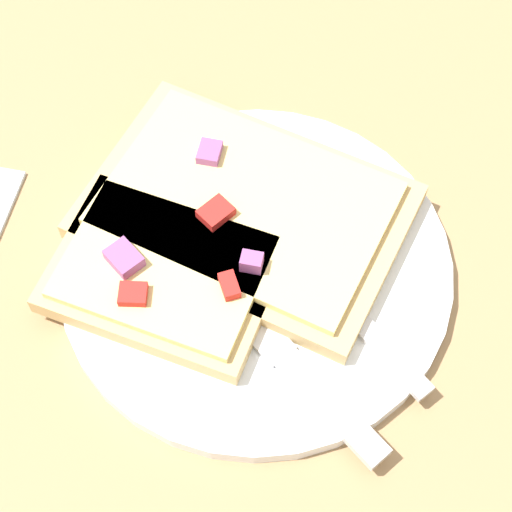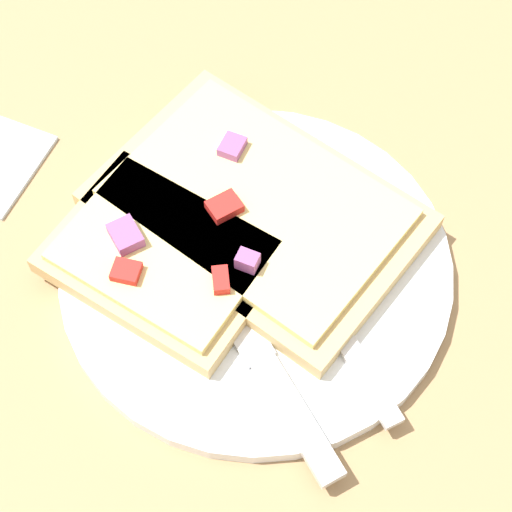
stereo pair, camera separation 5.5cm
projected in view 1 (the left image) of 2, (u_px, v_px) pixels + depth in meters
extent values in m
plane|color=#9E7A51|center=(256.00, 272.00, 0.57)|extent=(4.00, 4.00, 0.00)
cylinder|color=white|center=(256.00, 268.00, 0.56)|extent=(0.26, 0.26, 0.01)
cube|color=silver|center=(352.00, 314.00, 0.53)|extent=(0.11, 0.10, 0.01)
cube|color=silver|center=(259.00, 214.00, 0.57)|extent=(0.06, 0.05, 0.01)
cube|color=silver|center=(235.00, 166.00, 0.59)|extent=(0.02, 0.02, 0.00)
cube|color=silver|center=(226.00, 172.00, 0.59)|extent=(0.02, 0.02, 0.00)
cube|color=silver|center=(218.00, 177.00, 0.59)|extent=(0.02, 0.02, 0.00)
cube|color=silver|center=(210.00, 182.00, 0.58)|extent=(0.02, 0.02, 0.00)
cube|color=silver|center=(332.00, 408.00, 0.50)|extent=(0.08, 0.06, 0.01)
cube|color=silver|center=(214.00, 282.00, 0.55)|extent=(0.12, 0.10, 0.00)
cube|color=tan|center=(246.00, 212.00, 0.57)|extent=(0.23, 0.18, 0.01)
cube|color=#E5CC7A|center=(246.00, 203.00, 0.56)|extent=(0.20, 0.16, 0.01)
cube|color=#934C8E|center=(209.00, 152.00, 0.57)|extent=(0.01, 0.02, 0.01)
cube|color=red|center=(216.00, 213.00, 0.55)|extent=(0.03, 0.03, 0.01)
cube|color=#934C8E|center=(247.00, 261.00, 0.53)|extent=(0.01, 0.01, 0.01)
cube|color=tan|center=(165.00, 274.00, 0.54)|extent=(0.15, 0.12, 0.01)
cube|color=#E5CC7A|center=(163.00, 267.00, 0.53)|extent=(0.14, 0.11, 0.01)
cube|color=red|center=(229.00, 285.00, 0.52)|extent=(0.02, 0.02, 0.01)
cube|color=#934C8E|center=(124.00, 258.00, 0.53)|extent=(0.03, 0.03, 0.01)
cube|color=red|center=(133.00, 294.00, 0.52)|extent=(0.02, 0.02, 0.01)
sphere|color=tan|center=(156.00, 267.00, 0.55)|extent=(0.01, 0.01, 0.01)
sphere|color=tan|center=(140.00, 229.00, 0.56)|extent=(0.01, 0.01, 0.01)
sphere|color=#DFB763|center=(394.00, 191.00, 0.58)|extent=(0.01, 0.01, 0.01)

